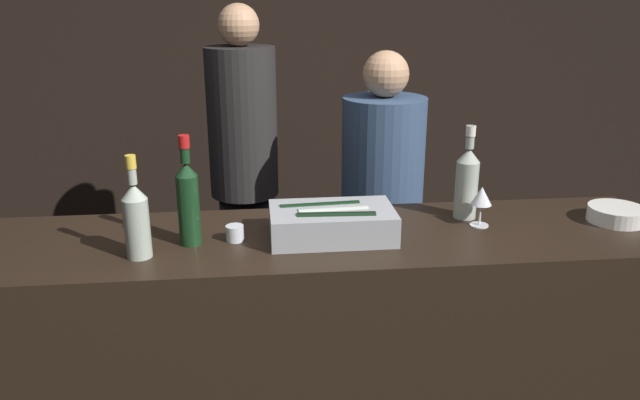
{
  "coord_description": "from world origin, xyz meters",
  "views": [
    {
      "loc": [
        -0.22,
        -1.71,
        1.91
      ],
      "look_at": [
        0.0,
        0.33,
        1.21
      ],
      "focal_mm": 35.0,
      "sensor_mm": 36.0,
      "label": 1
    }
  ],
  "objects_px": {
    "wine_glass": "(481,197)",
    "white_wine_bottle": "(467,180)",
    "person_in_hoodie": "(381,207)",
    "candle_votive": "(235,233)",
    "person_blond_tee": "(244,162)",
    "red_wine_bottle_burgundy": "(188,199)",
    "bowl_white": "(617,214)",
    "rose_wine_bottle": "(136,217)",
    "ice_bin_with_bottles": "(332,222)"
  },
  "relations": [
    {
      "from": "wine_glass",
      "to": "person_blond_tee",
      "type": "relative_size",
      "value": 0.08
    },
    {
      "from": "ice_bin_with_bottles",
      "to": "bowl_white",
      "type": "bearing_deg",
      "value": 2.26
    },
    {
      "from": "red_wine_bottle_burgundy",
      "to": "person_blond_tee",
      "type": "height_order",
      "value": "person_blond_tee"
    },
    {
      "from": "bowl_white",
      "to": "candle_votive",
      "type": "xyz_separation_m",
      "value": [
        -1.4,
        -0.04,
        -0.0
      ]
    },
    {
      "from": "ice_bin_with_bottles",
      "to": "white_wine_bottle",
      "type": "height_order",
      "value": "white_wine_bottle"
    },
    {
      "from": "white_wine_bottle",
      "to": "candle_votive",
      "type": "bearing_deg",
      "value": -170.55
    },
    {
      "from": "ice_bin_with_bottles",
      "to": "person_blond_tee",
      "type": "relative_size",
      "value": 0.23
    },
    {
      "from": "wine_glass",
      "to": "candle_votive",
      "type": "xyz_separation_m",
      "value": [
        -0.88,
        -0.05,
        -0.08
      ]
    },
    {
      "from": "red_wine_bottle_burgundy",
      "to": "white_wine_bottle",
      "type": "bearing_deg",
      "value": 8.6
    },
    {
      "from": "red_wine_bottle_burgundy",
      "to": "person_in_hoodie",
      "type": "xyz_separation_m",
      "value": [
        0.82,
        0.8,
        -0.34
      ]
    },
    {
      "from": "ice_bin_with_bottles",
      "to": "rose_wine_bottle",
      "type": "bearing_deg",
      "value": -171.25
    },
    {
      "from": "red_wine_bottle_burgundy",
      "to": "rose_wine_bottle",
      "type": "xyz_separation_m",
      "value": [
        -0.15,
        -0.09,
        -0.02
      ]
    },
    {
      "from": "candle_votive",
      "to": "person_blond_tee",
      "type": "distance_m",
      "value": 1.24
    },
    {
      "from": "wine_glass",
      "to": "white_wine_bottle",
      "type": "height_order",
      "value": "white_wine_bottle"
    },
    {
      "from": "white_wine_bottle",
      "to": "person_in_hoodie",
      "type": "distance_m",
      "value": 0.75
    },
    {
      "from": "red_wine_bottle_burgundy",
      "to": "person_in_hoodie",
      "type": "height_order",
      "value": "person_in_hoodie"
    },
    {
      "from": "candle_votive",
      "to": "person_in_hoodie",
      "type": "distance_m",
      "value": 1.06
    },
    {
      "from": "bowl_white",
      "to": "person_in_hoodie",
      "type": "bearing_deg",
      "value": 133.72
    },
    {
      "from": "wine_glass",
      "to": "person_in_hoodie",
      "type": "bearing_deg",
      "value": 105.35
    },
    {
      "from": "red_wine_bottle_burgundy",
      "to": "white_wine_bottle",
      "type": "height_order",
      "value": "red_wine_bottle_burgundy"
    },
    {
      "from": "white_wine_bottle",
      "to": "ice_bin_with_bottles",
      "type": "bearing_deg",
      "value": -164.21
    },
    {
      "from": "wine_glass",
      "to": "person_in_hoodie",
      "type": "xyz_separation_m",
      "value": [
        -0.2,
        0.74,
        -0.29
      ]
    },
    {
      "from": "candle_votive",
      "to": "rose_wine_bottle",
      "type": "bearing_deg",
      "value": -161.09
    },
    {
      "from": "candle_votive",
      "to": "person_blond_tee",
      "type": "bearing_deg",
      "value": 89.19
    },
    {
      "from": "white_wine_bottle",
      "to": "person_blond_tee",
      "type": "bearing_deg",
      "value": 127.58
    },
    {
      "from": "candle_votive",
      "to": "person_blond_tee",
      "type": "relative_size",
      "value": 0.03
    },
    {
      "from": "red_wine_bottle_burgundy",
      "to": "person_blond_tee",
      "type": "relative_size",
      "value": 0.2
    },
    {
      "from": "bowl_white",
      "to": "ice_bin_with_bottles",
      "type": "bearing_deg",
      "value": -177.74
    },
    {
      "from": "person_blond_tee",
      "to": "wine_glass",
      "type": "bearing_deg",
      "value": 148.06
    },
    {
      "from": "candle_votive",
      "to": "wine_glass",
      "type": "bearing_deg",
      "value": 3.12
    },
    {
      "from": "ice_bin_with_bottles",
      "to": "person_in_hoodie",
      "type": "relative_size",
      "value": 0.26
    },
    {
      "from": "person_blond_tee",
      "to": "bowl_white",
      "type": "bearing_deg",
      "value": 161.09
    },
    {
      "from": "bowl_white",
      "to": "white_wine_bottle",
      "type": "height_order",
      "value": "white_wine_bottle"
    },
    {
      "from": "ice_bin_with_bottles",
      "to": "candle_votive",
      "type": "relative_size",
      "value": 6.91
    },
    {
      "from": "bowl_white",
      "to": "white_wine_bottle",
      "type": "relative_size",
      "value": 0.59
    },
    {
      "from": "bowl_white",
      "to": "person_in_hoodie",
      "type": "height_order",
      "value": "person_in_hoodie"
    },
    {
      "from": "person_blond_tee",
      "to": "red_wine_bottle_burgundy",
      "type": "bearing_deg",
      "value": 104.4
    },
    {
      "from": "person_in_hoodie",
      "to": "red_wine_bottle_burgundy",
      "type": "bearing_deg",
      "value": 70.04
    },
    {
      "from": "ice_bin_with_bottles",
      "to": "wine_glass",
      "type": "xyz_separation_m",
      "value": [
        0.55,
        0.05,
        0.05
      ]
    },
    {
      "from": "bowl_white",
      "to": "wine_glass",
      "type": "height_order",
      "value": "wine_glass"
    },
    {
      "from": "white_wine_bottle",
      "to": "person_in_hoodie",
      "type": "bearing_deg",
      "value": 105.48
    },
    {
      "from": "rose_wine_bottle",
      "to": "person_in_hoodie",
      "type": "relative_size",
      "value": 0.2
    },
    {
      "from": "wine_glass",
      "to": "person_blond_tee",
      "type": "height_order",
      "value": "person_blond_tee"
    },
    {
      "from": "wine_glass",
      "to": "candle_votive",
      "type": "height_order",
      "value": "wine_glass"
    },
    {
      "from": "candle_votive",
      "to": "person_in_hoodie",
      "type": "bearing_deg",
      "value": 49.5
    },
    {
      "from": "bowl_white",
      "to": "person_blond_tee",
      "type": "xyz_separation_m",
      "value": [
        -1.38,
        1.2,
        -0.09
      ]
    },
    {
      "from": "ice_bin_with_bottles",
      "to": "person_in_hoodie",
      "type": "bearing_deg",
      "value": 66.64
    },
    {
      "from": "red_wine_bottle_burgundy",
      "to": "candle_votive",
      "type": "bearing_deg",
      "value": 3.62
    },
    {
      "from": "rose_wine_bottle",
      "to": "person_in_hoodie",
      "type": "height_order",
      "value": "person_in_hoodie"
    },
    {
      "from": "person_in_hoodie",
      "to": "candle_votive",
      "type": "bearing_deg",
      "value": 75.34
    }
  ]
}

